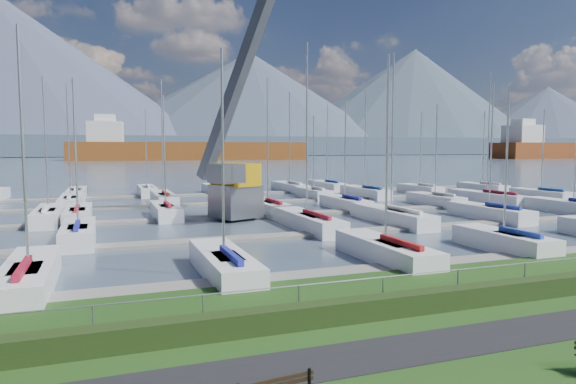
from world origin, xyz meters
name	(u,v)px	position (x,y,z in m)	size (l,w,h in m)	color
path	(468,340)	(0.00, -3.00, 0.01)	(160.00, 2.00, 0.04)	black
water	(122,158)	(0.00, 260.00, -0.40)	(800.00, 540.00, 0.20)	#475668
hedge	(415,302)	(0.00, -0.40, 0.35)	(80.00, 0.70, 0.70)	#223413
fence	(409,274)	(0.00, 0.00, 1.20)	(0.04, 0.04, 80.00)	gray
foothill	(117,146)	(0.00, 330.00, 6.00)	(900.00, 80.00, 12.00)	#475968
mountains	(123,93)	(7.35, 404.62, 46.68)	(1190.00, 360.00, 115.00)	#474F67
docks	(229,217)	(0.00, 26.00, -0.22)	(90.00, 41.60, 0.25)	slate
crane	(237,149)	(0.75, 26.30, 5.33)	(7.70, 12.93, 22.35)	slate
cargo_ship_mid	(181,151)	(23.27, 213.27, 3.52)	(102.85, 26.70, 21.50)	brown
cargo_ship_east	(560,150)	(209.53, 183.91, 3.73)	(82.14, 18.64, 21.50)	brown
sailboat_fleet	(198,148)	(-1.99, 28.90, 5.40)	(74.43, 49.67, 13.59)	silver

